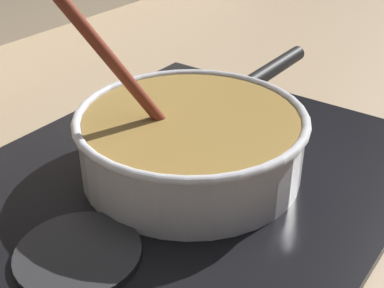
# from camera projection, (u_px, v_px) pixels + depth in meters

# --- Properties ---
(ground) EXTENTS (2.40, 1.60, 0.04)m
(ground) POSITION_uv_depth(u_px,v_px,m) (317.00, 245.00, 0.57)
(ground) COLOR #9E8466
(hob_plate) EXTENTS (0.56, 0.48, 0.01)m
(hob_plate) POSITION_uv_depth(u_px,v_px,m) (192.00, 174.00, 0.65)
(hob_plate) COLOR black
(hob_plate) RESTS_ON ground
(burner_ring) EXTENTS (0.19, 0.19, 0.01)m
(burner_ring) POSITION_uv_depth(u_px,v_px,m) (192.00, 167.00, 0.64)
(burner_ring) COLOR #592D0C
(burner_ring) RESTS_ON hob_plate
(spare_burner) EXTENTS (0.13, 0.13, 0.01)m
(spare_burner) POSITION_uv_depth(u_px,v_px,m) (78.00, 253.00, 0.51)
(spare_burner) COLOR #262628
(spare_burner) RESTS_ON hob_plate
(cooking_pan) EXTENTS (0.42, 0.28, 0.25)m
(cooking_pan) POSITION_uv_depth(u_px,v_px,m) (192.00, 140.00, 0.62)
(cooking_pan) COLOR silver
(cooking_pan) RESTS_ON hob_plate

